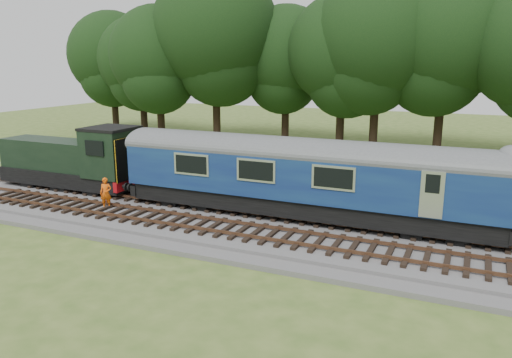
% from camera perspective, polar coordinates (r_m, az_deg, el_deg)
% --- Properties ---
extents(ground, '(120.00, 120.00, 0.00)m').
position_cam_1_polar(ground, '(22.60, 4.96, -6.35)').
color(ground, '#425E22').
rests_on(ground, ground).
extents(ballast, '(70.00, 7.00, 0.35)m').
position_cam_1_polar(ballast, '(22.55, 4.97, -5.93)').
color(ballast, '#4C4C4F').
rests_on(ballast, ground).
extents(track_north, '(67.20, 2.40, 0.21)m').
position_cam_1_polar(track_north, '(23.73, 6.09, -4.35)').
color(track_north, black).
rests_on(track_north, ballast).
extents(track_south, '(67.20, 2.40, 0.21)m').
position_cam_1_polar(track_south, '(21.05, 3.54, -6.63)').
color(track_south, black).
rests_on(track_south, ballast).
extents(fence, '(64.00, 0.12, 1.00)m').
position_cam_1_polar(fence, '(26.70, 8.15, -3.34)').
color(fence, '#6B6054').
rests_on(fence, ground).
extents(tree_line, '(70.00, 8.00, 18.00)m').
position_cam_1_polar(tree_line, '(43.38, 14.59, 2.81)').
color(tree_line, black).
rests_on(tree_line, ground).
extents(dmu_railcar, '(18.05, 2.86, 3.88)m').
position_cam_1_polar(dmu_railcar, '(23.26, 5.49, 0.89)').
color(dmu_railcar, black).
rests_on(dmu_railcar, ground).
extents(shunter_loco, '(8.91, 2.60, 3.38)m').
position_cam_1_polar(shunter_loco, '(30.69, -20.00, 1.97)').
color(shunter_loco, black).
rests_on(shunter_loco, ground).
extents(worker, '(0.68, 0.59, 1.58)m').
position_cam_1_polar(worker, '(26.12, -16.78, -1.56)').
color(worker, '#EF5A0C').
rests_on(worker, ballast).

